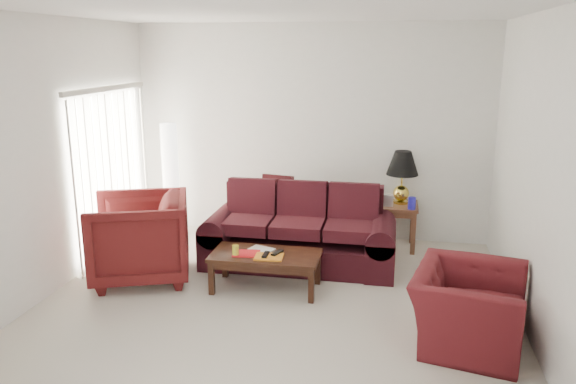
{
  "coord_description": "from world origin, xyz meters",
  "views": [
    {
      "loc": [
        1.18,
        -5.28,
        2.65
      ],
      "look_at": [
        0.0,
        0.85,
        1.05
      ],
      "focal_mm": 35.0,
      "sensor_mm": 36.0,
      "label": 1
    }
  ],
  "objects_px": {
    "armchair_right": "(468,308)",
    "floor_lamp": "(171,180)",
    "armchair_left": "(139,238)",
    "end_table": "(396,226)",
    "coffee_table": "(266,271)",
    "sofa": "(299,228)"
  },
  "relations": [
    {
      "from": "end_table",
      "to": "armchair_left",
      "type": "xyz_separation_m",
      "value": [
        -2.94,
        -1.66,
        0.2
      ]
    },
    {
      "from": "floor_lamp",
      "to": "armchair_right",
      "type": "distance_m",
      "value": 4.57
    },
    {
      "from": "end_table",
      "to": "armchair_left",
      "type": "relative_size",
      "value": 0.56
    },
    {
      "from": "armchair_right",
      "to": "coffee_table",
      "type": "height_order",
      "value": "armchair_right"
    },
    {
      "from": "end_table",
      "to": "armchair_left",
      "type": "bearing_deg",
      "value": -150.55
    },
    {
      "from": "armchair_left",
      "to": "coffee_table",
      "type": "xyz_separation_m",
      "value": [
        1.52,
        -0.02,
        -0.29
      ]
    },
    {
      "from": "coffee_table",
      "to": "armchair_right",
      "type": "bearing_deg",
      "value": -38.98
    },
    {
      "from": "sofa",
      "to": "armchair_right",
      "type": "height_order",
      "value": "sofa"
    },
    {
      "from": "floor_lamp",
      "to": "armchair_left",
      "type": "xyz_separation_m",
      "value": [
        0.24,
        -1.58,
        -0.33
      ]
    },
    {
      "from": "end_table",
      "to": "floor_lamp",
      "type": "relative_size",
      "value": 0.37
    },
    {
      "from": "floor_lamp",
      "to": "end_table",
      "type": "bearing_deg",
      "value": 1.53
    },
    {
      "from": "armchair_right",
      "to": "floor_lamp",
      "type": "bearing_deg",
      "value": 70.45
    },
    {
      "from": "floor_lamp",
      "to": "coffee_table",
      "type": "height_order",
      "value": "floor_lamp"
    },
    {
      "from": "armchair_right",
      "to": "coffee_table",
      "type": "distance_m",
      "value": 2.25
    },
    {
      "from": "sofa",
      "to": "coffee_table",
      "type": "xyz_separation_m",
      "value": [
        -0.24,
        -0.8,
        -0.27
      ]
    },
    {
      "from": "floor_lamp",
      "to": "coffee_table",
      "type": "bearing_deg",
      "value": -42.24
    },
    {
      "from": "sofa",
      "to": "armchair_right",
      "type": "xyz_separation_m",
      "value": [
        1.84,
        -1.62,
        -0.13
      ]
    },
    {
      "from": "sofa",
      "to": "armchair_left",
      "type": "distance_m",
      "value": 1.93
    },
    {
      "from": "armchair_right",
      "to": "sofa",
      "type": "bearing_deg",
      "value": 61.28
    },
    {
      "from": "sofa",
      "to": "floor_lamp",
      "type": "bearing_deg",
      "value": 161.59
    },
    {
      "from": "armchair_left",
      "to": "coffee_table",
      "type": "height_order",
      "value": "armchair_left"
    },
    {
      "from": "armchair_left",
      "to": "end_table",
      "type": "bearing_deg",
      "value": 99.15
    }
  ]
}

